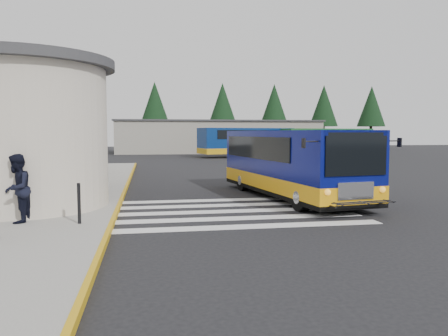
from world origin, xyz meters
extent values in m
plane|color=black|center=(0.00, 0.00, 0.00)|extent=(140.00, 140.00, 0.00)
cube|color=gold|center=(-4.05, 4.00, 0.08)|extent=(0.12, 34.00, 0.16)
cylinder|color=#B6AC9A|center=(-7.00, 0.50, 2.40)|extent=(5.20, 5.20, 4.50)
cylinder|color=#38383A|center=(-7.00, 0.50, 4.80)|extent=(5.80, 5.80, 0.30)
cube|color=black|center=(-6.48, 5.00, 1.25)|extent=(0.08, 1.20, 2.20)
cube|color=#38383A|center=(-6.00, 5.00, 2.55)|extent=(1.20, 1.80, 0.12)
cube|color=silver|center=(-0.50, -3.20, 0.01)|extent=(8.00, 0.55, 0.01)
cube|color=silver|center=(-0.50, -2.00, 0.01)|extent=(8.00, 0.55, 0.01)
cube|color=silver|center=(-0.50, -0.80, 0.01)|extent=(8.00, 0.55, 0.01)
cube|color=silver|center=(-0.50, 0.40, 0.01)|extent=(8.00, 0.55, 0.01)
cube|color=silver|center=(-0.50, 1.60, 0.01)|extent=(8.00, 0.55, 0.01)
cube|color=gray|center=(6.00, 42.00, 2.00)|extent=(26.00, 8.00, 4.00)
cube|color=#38383A|center=(6.00, 42.00, 4.10)|extent=(26.40, 8.40, 0.20)
cylinder|color=black|center=(-22.00, 50.00, 1.80)|extent=(0.44, 0.44, 3.60)
cone|color=black|center=(-22.00, 50.00, 6.80)|extent=(4.40, 4.40, 6.40)
cylinder|color=black|center=(-12.00, 50.00, 1.80)|extent=(0.44, 0.44, 3.60)
cone|color=black|center=(-12.00, 50.00, 6.80)|extent=(4.40, 4.40, 6.40)
cylinder|color=black|center=(-2.00, 50.00, 1.80)|extent=(0.44, 0.44, 3.60)
cone|color=black|center=(-2.00, 50.00, 6.80)|extent=(4.40, 4.40, 6.40)
cylinder|color=black|center=(8.00, 50.00, 1.80)|extent=(0.44, 0.44, 3.60)
cone|color=black|center=(8.00, 50.00, 6.80)|extent=(4.40, 4.40, 6.40)
cylinder|color=black|center=(16.00, 50.00, 1.80)|extent=(0.44, 0.44, 3.60)
cone|color=black|center=(16.00, 50.00, 6.80)|extent=(4.40, 4.40, 6.40)
cylinder|color=black|center=(24.00, 50.00, 1.80)|extent=(0.44, 0.44, 3.60)
cone|color=black|center=(24.00, 50.00, 6.80)|extent=(4.40, 4.40, 6.40)
cylinder|color=black|center=(32.00, 50.00, 1.80)|extent=(0.44, 0.44, 3.60)
cone|color=black|center=(32.00, 50.00, 6.80)|extent=(4.40, 4.40, 6.40)
cube|color=#080F64|center=(2.52, 1.84, 1.53)|extent=(3.62, 8.97, 2.28)
cube|color=orange|center=(2.52, 1.84, 0.66)|extent=(3.66, 9.00, 0.54)
cube|color=black|center=(2.52, 1.84, 0.34)|extent=(3.65, 8.99, 0.21)
cube|color=black|center=(3.14, -2.49, 1.89)|extent=(2.12, 0.36, 1.21)
cube|color=silver|center=(3.14, -2.50, 0.82)|extent=(1.25, 0.23, 0.53)
cube|color=black|center=(1.20, 2.44, 1.99)|extent=(0.94, 6.33, 0.87)
cube|color=black|center=(3.63, 2.78, 1.99)|extent=(0.94, 6.33, 0.87)
cylinder|color=black|center=(1.88, -1.18, 0.46)|extent=(0.42, 0.96, 0.93)
cylinder|color=black|center=(3.99, -0.88, 0.46)|extent=(0.42, 0.96, 0.93)
cylinder|color=black|center=(1.11, 4.19, 0.46)|extent=(0.42, 0.96, 0.93)
cylinder|color=black|center=(3.22, 4.49, 0.46)|extent=(0.42, 0.96, 0.93)
cube|color=black|center=(1.44, -2.56, 2.28)|extent=(0.07, 0.18, 0.29)
cube|color=black|center=(4.80, -2.09, 2.28)|extent=(0.07, 0.18, 0.29)
imported|color=black|center=(-6.54, -2.28, 1.08)|extent=(0.73, 0.92, 1.86)
cylinder|color=black|center=(-4.88, -2.70, 0.70)|extent=(0.09, 0.09, 1.09)
cube|color=navy|center=(7.36, 31.00, 1.77)|extent=(10.67, 5.27, 2.63)
cube|color=gold|center=(7.36, 31.00, 0.71)|extent=(10.71, 5.31, 0.57)
cube|color=black|center=(7.36, 31.00, 2.40)|extent=(8.47, 4.77, 0.91)
cube|color=#175720|center=(16.12, 30.27, 1.74)|extent=(10.42, 4.46, 2.58)
cube|color=gold|center=(16.12, 30.27, 0.70)|extent=(10.46, 4.50, 0.56)
cube|color=black|center=(16.12, 30.27, 2.36)|extent=(8.22, 4.14, 0.90)
camera|label=1|loc=(-3.04, -14.73, 2.58)|focal=35.00mm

